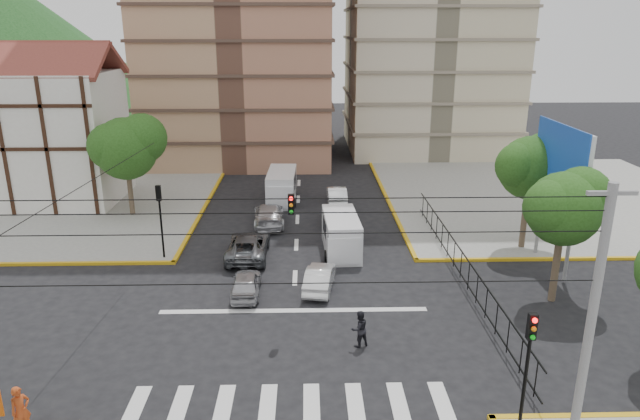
{
  "coord_description": "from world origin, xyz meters",
  "views": [
    {
      "loc": [
        0.68,
        -23.7,
        13.16
      ],
      "look_at": [
        1.37,
        4.73,
        4.0
      ],
      "focal_mm": 32.0,
      "sensor_mm": 36.0,
      "label": 1
    }
  ],
  "objects_px": {
    "van_left_lane": "(282,188)",
    "car_white_front_right": "(320,278)",
    "pedestrian_crosswalk": "(359,329)",
    "traffic_light_se": "(528,354)",
    "van_right_lane": "(341,236)",
    "car_silver_front_left": "(246,283)",
    "traffic_light_nw": "(160,209)",
    "pedestrian_sw_corner": "(21,410)"
  },
  "relations": [
    {
      "from": "van_left_lane",
      "to": "pedestrian_crosswalk",
      "type": "distance_m",
      "value": 21.79
    },
    {
      "from": "traffic_light_se",
      "to": "car_silver_front_left",
      "type": "distance_m",
      "value": 15.13
    },
    {
      "from": "van_right_lane",
      "to": "pedestrian_sw_corner",
      "type": "bearing_deg",
      "value": -128.66
    },
    {
      "from": "traffic_light_se",
      "to": "traffic_light_nw",
      "type": "bearing_deg",
      "value": 135.0
    },
    {
      "from": "pedestrian_crosswalk",
      "to": "car_silver_front_left",
      "type": "bearing_deg",
      "value": -69.55
    },
    {
      "from": "traffic_light_nw",
      "to": "pedestrian_crosswalk",
      "type": "distance_m",
      "value": 14.74
    },
    {
      "from": "traffic_light_se",
      "to": "van_right_lane",
      "type": "height_order",
      "value": "traffic_light_se"
    },
    {
      "from": "traffic_light_se",
      "to": "traffic_light_nw",
      "type": "xyz_separation_m",
      "value": [
        -15.6,
        15.6,
        0.0
      ]
    },
    {
      "from": "traffic_light_se",
      "to": "van_left_lane",
      "type": "xyz_separation_m",
      "value": [
        -9.08,
        27.1,
        -1.94
      ]
    },
    {
      "from": "traffic_light_nw",
      "to": "pedestrian_crosswalk",
      "type": "height_order",
      "value": "traffic_light_nw"
    },
    {
      "from": "car_silver_front_left",
      "to": "traffic_light_nw",
      "type": "bearing_deg",
      "value": -42.93
    },
    {
      "from": "traffic_light_se",
      "to": "van_right_lane",
      "type": "bearing_deg",
      "value": 107.11
    },
    {
      "from": "car_silver_front_left",
      "to": "car_white_front_right",
      "type": "bearing_deg",
      "value": -172.17
    },
    {
      "from": "van_left_lane",
      "to": "pedestrian_crosswalk",
      "type": "bearing_deg",
      "value": -77.26
    },
    {
      "from": "traffic_light_se",
      "to": "van_right_lane",
      "type": "xyz_separation_m",
      "value": [
        -5.04,
        16.38,
        -2.0
      ]
    },
    {
      "from": "van_left_lane",
      "to": "car_white_front_right",
      "type": "relative_size",
      "value": 1.42
    },
    {
      "from": "car_silver_front_left",
      "to": "pedestrian_sw_corner",
      "type": "distance_m",
      "value": 12.33
    },
    {
      "from": "traffic_light_nw",
      "to": "pedestrian_sw_corner",
      "type": "height_order",
      "value": "traffic_light_nw"
    },
    {
      "from": "traffic_light_se",
      "to": "car_silver_front_left",
      "type": "bearing_deg",
      "value": 133.5
    },
    {
      "from": "traffic_light_se",
      "to": "pedestrian_sw_corner",
      "type": "xyz_separation_m",
      "value": [
        -16.67,
        0.29,
        -2.09
      ]
    },
    {
      "from": "car_white_front_right",
      "to": "traffic_light_nw",
      "type": "bearing_deg",
      "value": -15.81
    },
    {
      "from": "van_left_lane",
      "to": "car_white_front_right",
      "type": "xyz_separation_m",
      "value": [
        2.61,
        -15.68,
        -0.54
      ]
    },
    {
      "from": "traffic_light_nw",
      "to": "pedestrian_sw_corner",
      "type": "xyz_separation_m",
      "value": [
        -1.07,
        -15.31,
        -2.09
      ]
    },
    {
      "from": "car_white_front_right",
      "to": "car_silver_front_left",
      "type": "bearing_deg",
      "value": 17.7
    },
    {
      "from": "car_white_front_right",
      "to": "pedestrian_crosswalk",
      "type": "height_order",
      "value": "pedestrian_crosswalk"
    },
    {
      "from": "pedestrian_sw_corner",
      "to": "pedestrian_crosswalk",
      "type": "xyz_separation_m",
      "value": [
        11.77,
        5.43,
        -0.2
      ]
    },
    {
      "from": "traffic_light_se",
      "to": "car_silver_front_left",
      "type": "height_order",
      "value": "traffic_light_se"
    },
    {
      "from": "van_right_lane",
      "to": "car_white_front_right",
      "type": "bearing_deg",
      "value": -108.88
    },
    {
      "from": "traffic_light_nw",
      "to": "traffic_light_se",
      "type": "bearing_deg",
      "value": -45.0
    },
    {
      "from": "van_left_lane",
      "to": "car_white_front_right",
      "type": "bearing_deg",
      "value": -78.86
    },
    {
      "from": "van_right_lane",
      "to": "van_left_lane",
      "type": "height_order",
      "value": "van_left_lane"
    },
    {
      "from": "van_left_lane",
      "to": "traffic_light_nw",
      "type": "bearing_deg",
      "value": -117.85
    },
    {
      "from": "van_left_lane",
      "to": "pedestrian_sw_corner",
      "type": "relative_size",
      "value": 3.08
    },
    {
      "from": "traffic_light_se",
      "to": "traffic_light_nw",
      "type": "relative_size",
      "value": 1.0
    },
    {
      "from": "traffic_light_nw",
      "to": "car_silver_front_left",
      "type": "height_order",
      "value": "traffic_light_nw"
    },
    {
      "from": "van_right_lane",
      "to": "van_left_lane",
      "type": "bearing_deg",
      "value": 107.86
    },
    {
      "from": "pedestrian_sw_corner",
      "to": "traffic_light_se",
      "type": "bearing_deg",
      "value": -52.9
    },
    {
      "from": "van_right_lane",
      "to": "traffic_light_nw",
      "type": "bearing_deg",
      "value": -178.57
    },
    {
      "from": "traffic_light_nw",
      "to": "car_white_front_right",
      "type": "relative_size",
      "value": 1.15
    },
    {
      "from": "van_left_lane",
      "to": "pedestrian_crosswalk",
      "type": "height_order",
      "value": "van_left_lane"
    },
    {
      "from": "traffic_light_nw",
      "to": "van_left_lane",
      "type": "bearing_deg",
      "value": 60.46
    },
    {
      "from": "van_left_lane",
      "to": "pedestrian_crosswalk",
      "type": "relative_size",
      "value": 3.26
    }
  ]
}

